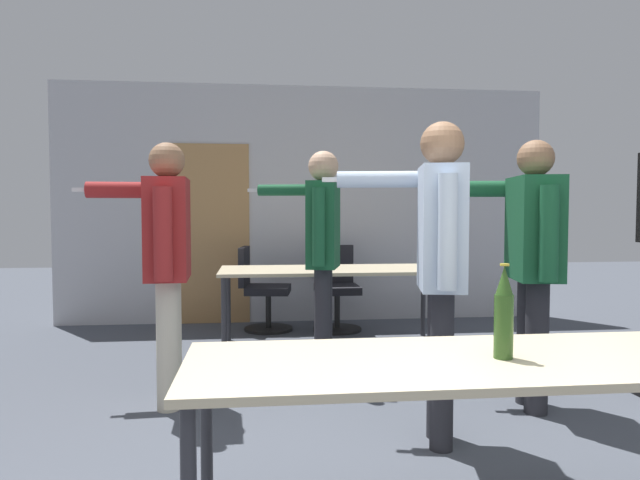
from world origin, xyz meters
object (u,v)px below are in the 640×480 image
office_chair_side_rolled (261,292)px  beer_bottle (504,314)px  person_near_casual (438,249)px  office_chair_mid_tucked (336,291)px  person_far_watching (532,249)px  person_center_tall (322,239)px  person_left_plaid (166,249)px

office_chair_side_rolled → beer_bottle: bearing=19.4°
person_near_casual → office_chair_mid_tucked: bearing=13.9°
office_chair_side_rolled → office_chair_mid_tucked: 0.81m
office_chair_mid_tucked → person_far_watching: bearing=108.5°
person_center_tall → beer_bottle: person_center_tall is taller
office_chair_mid_tucked → person_center_tall: bearing=77.6°
person_left_plaid → person_center_tall: (1.09, 0.57, 0.04)m
person_left_plaid → office_chair_side_rolled: 2.49m
person_left_plaid → person_near_casual: bearing=-119.7°
person_left_plaid → office_chair_mid_tucked: bearing=-35.2°
person_near_casual → person_center_tall: (-0.49, 1.37, -0.01)m
person_left_plaid → person_near_casual: size_ratio=0.98×
office_chair_side_rolled → person_far_watching: bearing=40.8°
beer_bottle → office_chair_mid_tucked: bearing=90.7°
person_far_watching → office_chair_side_rolled: person_far_watching is taller
office_chair_side_rolled → beer_bottle: size_ratio=2.57×
person_far_watching → beer_bottle: 1.74m
beer_bottle → person_left_plaid: bearing=129.5°
office_chair_side_rolled → office_chair_mid_tucked: size_ratio=0.99×
person_left_plaid → person_near_casual: person_near_casual is taller
person_left_plaid → person_center_tall: bearing=-65.4°
person_left_plaid → person_center_tall: size_ratio=0.99×
person_center_tall → person_near_casual: bearing=-145.6°
person_far_watching → beer_bottle: person_far_watching is taller
person_left_plaid → person_far_watching: person_far_watching is taller
person_near_casual → office_chair_side_rolled: person_near_casual is taller
person_left_plaid → person_far_watching: 2.38m
office_chair_side_rolled → person_near_casual: bearing=24.5°
person_near_casual → office_chair_mid_tucked: (-0.13, 3.09, -0.66)m
office_chair_side_rolled → person_left_plaid: bearing=-7.7°
person_far_watching → office_chair_side_rolled: bearing=43.6°
person_near_casual → person_far_watching: (0.78, 0.48, -0.04)m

